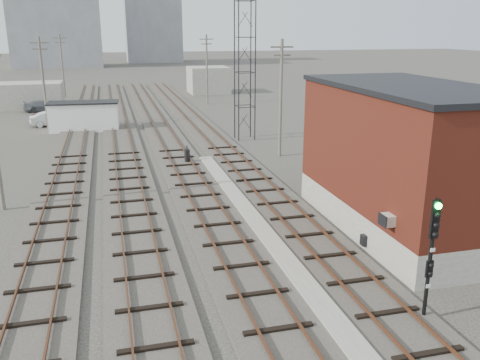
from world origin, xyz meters
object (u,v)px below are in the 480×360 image
object	(u,v)px
switch_stand	(187,156)
car_silver	(52,119)
site_trailer	(84,116)
signal_mast	(432,249)
car_grey	(43,106)
car_red	(52,117)

from	to	relation	value
switch_stand	car_silver	size ratio (longest dim) A/B	0.29
site_trailer	car_silver	size ratio (longest dim) A/B	1.56
switch_stand	site_trailer	distance (m)	17.51
signal_mast	car_grey	size ratio (longest dim) A/B	0.96
car_silver	car_grey	bearing A→B (deg)	-0.80
site_trailer	car_silver	world-z (taller)	site_trailer
car_silver	switch_stand	bearing A→B (deg)	-161.22
signal_mast	switch_stand	xyz separation A→B (m)	(-4.70, 23.08, -2.06)
car_silver	site_trailer	bearing A→B (deg)	-146.86
switch_stand	car_red	world-z (taller)	switch_stand
switch_stand	car_red	distance (m)	23.62
car_silver	car_red	bearing A→B (deg)	-5.44
signal_mast	car_red	size ratio (longest dim) A/B	1.12
signal_mast	car_grey	xyz separation A→B (m)	(-17.84, 52.44, -2.00)
site_trailer	car_grey	xyz separation A→B (m)	(-5.34, 13.70, -0.76)
site_trailer	car_red	size ratio (longest dim) A/B	1.73
site_trailer	car_silver	bearing A→B (deg)	138.41
car_silver	car_grey	world-z (taller)	car_silver
site_trailer	car_silver	xyz separation A→B (m)	(-3.37, 3.40, -0.70)
site_trailer	car_grey	distance (m)	14.72
site_trailer	car_grey	size ratio (longest dim) A/B	1.49
car_red	site_trailer	bearing A→B (deg)	-125.18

